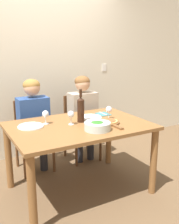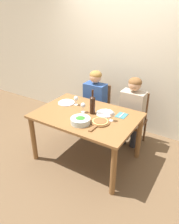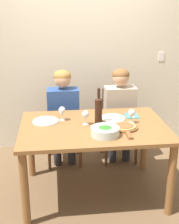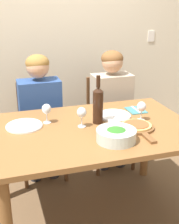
{
  "view_description": "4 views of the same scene",
  "coord_description": "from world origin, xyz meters",
  "px_view_note": "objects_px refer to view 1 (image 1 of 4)",
  "views": [
    {
      "loc": [
        -1.21,
        -2.4,
        1.6
      ],
      "look_at": [
        0.13,
        0.01,
        0.9
      ],
      "focal_mm": 42.0,
      "sensor_mm": 36.0,
      "label": 1
    },
    {
      "loc": [
        1.52,
        -2.35,
        2.24
      ],
      "look_at": [
        0.06,
        -0.01,
        0.84
      ],
      "focal_mm": 35.0,
      "sensor_mm": 36.0,
      "label": 2
    },
    {
      "loc": [
        -0.39,
        -2.89,
        1.94
      ],
      "look_at": [
        -0.03,
        0.08,
        0.9
      ],
      "focal_mm": 50.0,
      "sensor_mm": 36.0,
      "label": 3
    },
    {
      "loc": [
        -0.66,
        -1.99,
        1.68
      ],
      "look_at": [
        0.01,
        0.14,
        0.85
      ],
      "focal_mm": 50.0,
      "sensor_mm": 36.0,
      "label": 4
    }
  ],
  "objects_px": {
    "dinner_plate_left": "(31,126)",
    "dinner_plate_right": "(90,117)",
    "chair_left": "(32,133)",
    "wine_glass_centre": "(71,115)",
    "wine_bottle": "(81,109)",
    "fork_on_napkin": "(103,114)",
    "wine_glass_right": "(109,110)",
    "pizza_on_board": "(108,122)",
    "broccoli_bowl": "(97,126)",
    "chair_right": "(80,125)",
    "person_woman": "(34,117)",
    "person_man": "(83,111)",
    "wine_glass_left": "(45,115)"
  },
  "relations": [
    {
      "from": "wine_bottle",
      "to": "fork_on_napkin",
      "type": "relative_size",
      "value": 2.04
    },
    {
      "from": "person_man",
      "to": "dinner_plate_right",
      "type": "height_order",
      "value": "person_man"
    },
    {
      "from": "chair_left",
      "to": "broccoli_bowl",
      "type": "distance_m",
      "value": 1.19
    },
    {
      "from": "chair_right",
      "to": "fork_on_napkin",
      "type": "relative_size",
      "value": 5.05
    },
    {
      "from": "broccoli_bowl",
      "to": "wine_glass_centre",
      "type": "xyz_separation_m",
      "value": [
        -0.15,
        0.29,
        0.06
      ]
    },
    {
      "from": "person_man",
      "to": "dinner_plate_left",
      "type": "distance_m",
      "value": 1.06
    },
    {
      "from": "wine_bottle",
      "to": "person_woman",
      "type": "bearing_deg",
      "value": 117.96
    },
    {
      "from": "chair_right",
      "to": "broccoli_bowl",
      "type": "height_order",
      "value": "chair_right"
    },
    {
      "from": "wine_glass_left",
      "to": "fork_on_napkin",
      "type": "distance_m",
      "value": 0.77
    },
    {
      "from": "dinner_plate_left",
      "to": "wine_glass_centre",
      "type": "bearing_deg",
      "value": -17.18
    },
    {
      "from": "wine_glass_right",
      "to": "pizza_on_board",
      "type": "bearing_deg",
      "value": -125.57
    },
    {
      "from": "wine_bottle",
      "to": "dinner_plate_left",
      "type": "xyz_separation_m",
      "value": [
        -0.54,
        0.09,
        -0.14
      ]
    },
    {
      "from": "broccoli_bowl",
      "to": "dinner_plate_right",
      "type": "bearing_deg",
      "value": 70.11
    },
    {
      "from": "wine_glass_left",
      "to": "wine_glass_right",
      "type": "xyz_separation_m",
      "value": [
        0.7,
        -0.16,
        0.0
      ]
    },
    {
      "from": "chair_right",
      "to": "wine_bottle",
      "type": "bearing_deg",
      "value": -116.01
    },
    {
      "from": "chair_right",
      "to": "person_man",
      "type": "distance_m",
      "value": 0.26
    },
    {
      "from": "pizza_on_board",
      "to": "fork_on_napkin",
      "type": "relative_size",
      "value": 2.23
    },
    {
      "from": "broccoli_bowl",
      "to": "wine_glass_left",
      "type": "bearing_deg",
      "value": 130.6
    },
    {
      "from": "broccoli_bowl",
      "to": "wine_glass_centre",
      "type": "bearing_deg",
      "value": 117.2
    },
    {
      "from": "wine_glass_right",
      "to": "wine_glass_centre",
      "type": "distance_m",
      "value": 0.47
    },
    {
      "from": "person_woman",
      "to": "fork_on_napkin",
      "type": "bearing_deg",
      "value": -33.2
    },
    {
      "from": "wine_glass_right",
      "to": "chair_left",
      "type": "bearing_deg",
      "value": 129.92
    },
    {
      "from": "wine_glass_right",
      "to": "fork_on_napkin",
      "type": "distance_m",
      "value": 0.24
    },
    {
      "from": "person_man",
      "to": "wine_glass_centre",
      "type": "relative_size",
      "value": 7.97
    },
    {
      "from": "wine_bottle",
      "to": "wine_glass_left",
      "type": "height_order",
      "value": "wine_bottle"
    },
    {
      "from": "dinner_plate_left",
      "to": "dinner_plate_right",
      "type": "height_order",
      "value": "same"
    },
    {
      "from": "chair_left",
      "to": "wine_glass_centre",
      "type": "height_order",
      "value": "wine_glass_centre"
    },
    {
      "from": "wine_bottle",
      "to": "wine_glass_left",
      "type": "relative_size",
      "value": 2.43
    },
    {
      "from": "wine_glass_right",
      "to": "wine_glass_centre",
      "type": "xyz_separation_m",
      "value": [
        -0.47,
        0.01,
        0.0
      ]
    },
    {
      "from": "person_woman",
      "to": "broccoli_bowl",
      "type": "relative_size",
      "value": 4.52
    },
    {
      "from": "person_man",
      "to": "dinner_plate_right",
      "type": "distance_m",
      "value": 0.59
    },
    {
      "from": "person_woman",
      "to": "broccoli_bowl",
      "type": "bearing_deg",
      "value": -70.03
    },
    {
      "from": "dinner_plate_left",
      "to": "person_woman",
      "type": "bearing_deg",
      "value": 69.89
    },
    {
      "from": "chair_right",
      "to": "wine_bottle",
      "type": "distance_m",
      "value": 0.95
    },
    {
      "from": "chair_left",
      "to": "wine_glass_centre",
      "type": "xyz_separation_m",
      "value": [
        0.2,
        -0.79,
        0.4
      ]
    },
    {
      "from": "wine_glass_right",
      "to": "dinner_plate_left",
      "type": "bearing_deg",
      "value": 170.98
    },
    {
      "from": "broccoli_bowl",
      "to": "wine_glass_right",
      "type": "bearing_deg",
      "value": 41.33
    },
    {
      "from": "dinner_plate_left",
      "to": "wine_glass_centre",
      "type": "relative_size",
      "value": 1.77
    },
    {
      "from": "dinner_plate_left",
      "to": "dinner_plate_right",
      "type": "xyz_separation_m",
      "value": [
        0.71,
        -0.0,
        0.0
      ]
    },
    {
      "from": "dinner_plate_right",
      "to": "broccoli_bowl",
      "type": "bearing_deg",
      "value": -109.89
    },
    {
      "from": "person_man",
      "to": "fork_on_napkin",
      "type": "height_order",
      "value": "person_man"
    },
    {
      "from": "broccoli_bowl",
      "to": "wine_glass_right",
      "type": "xyz_separation_m",
      "value": [
        0.32,
        0.28,
        0.06
      ]
    },
    {
      "from": "wine_bottle",
      "to": "pizza_on_board",
      "type": "bearing_deg",
      "value": -39.73
    },
    {
      "from": "chair_right",
      "to": "wine_glass_right",
      "type": "height_order",
      "value": "wine_glass_right"
    },
    {
      "from": "dinner_plate_left",
      "to": "wine_glass_centre",
      "type": "xyz_separation_m",
      "value": [
        0.4,
        -0.12,
        0.1
      ]
    },
    {
      "from": "wine_glass_right",
      "to": "fork_on_napkin",
      "type": "relative_size",
      "value": 0.84
    },
    {
      "from": "dinner_plate_right",
      "to": "wine_glass_left",
      "type": "height_order",
      "value": "wine_glass_left"
    },
    {
      "from": "wine_bottle",
      "to": "chair_right",
      "type": "bearing_deg",
      "value": 63.99
    },
    {
      "from": "dinner_plate_right",
      "to": "wine_bottle",
      "type": "bearing_deg",
      "value": -152.62
    },
    {
      "from": "chair_left",
      "to": "wine_glass_left",
      "type": "distance_m",
      "value": 0.75
    }
  ]
}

